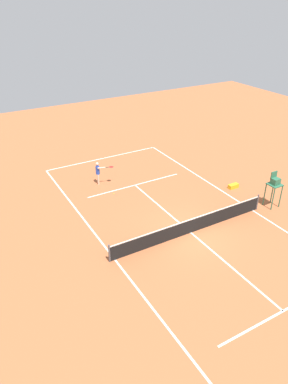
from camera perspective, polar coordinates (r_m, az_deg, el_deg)
name	(u,v)px	position (r m, az deg, el deg)	size (l,w,h in m)	color
ground_plane	(191,233)	(21.23, 7.41, -6.39)	(60.00, 60.00, 0.00)	#B76038
court_lines	(191,233)	(21.23, 7.41, -6.38)	(9.87, 24.79, 0.01)	white
tennis_net	(191,226)	(20.95, 7.50, -5.28)	(10.47, 0.10, 1.07)	#4C4C51
player_serving	(98,171)	(26.03, -7.22, 3.29)	(1.20, 0.87, 1.70)	beige
tennis_ball	(114,194)	(24.99, -4.79, -0.26)	(0.07, 0.07, 0.07)	#CCE033
umpire_chair	(275,184)	(24.25, 19.97, 1.20)	(0.80, 0.80, 2.41)	#2D6B4C
equipment_bag	(233,186)	(26.41, 13.95, 0.92)	(0.76, 0.32, 0.30)	yellow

